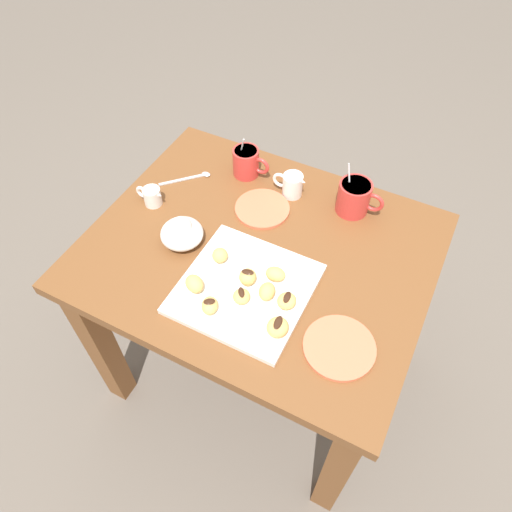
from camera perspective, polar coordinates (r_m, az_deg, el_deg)
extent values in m
plane|color=#665B51|center=(1.90, 0.24, -12.77)|extent=(8.00, 8.00, 0.00)
cube|color=brown|center=(1.32, 0.33, 0.44)|extent=(0.93, 0.76, 0.04)
cube|color=brown|center=(1.64, -18.05, -10.16)|extent=(0.07, 0.07, 0.67)
cube|color=brown|center=(1.44, 9.73, -23.60)|extent=(0.07, 0.07, 0.67)
cube|color=brown|center=(1.91, -6.27, 4.66)|extent=(0.07, 0.07, 0.67)
cube|color=brown|center=(1.74, 17.24, -4.37)|extent=(0.07, 0.07, 0.67)
cube|color=white|center=(1.21, -1.30, -3.92)|extent=(0.32, 0.32, 0.02)
cylinder|color=red|center=(1.49, -1.22, 11.18)|extent=(0.08, 0.08, 0.09)
torus|color=red|center=(1.47, 0.55, 10.74)|extent=(0.06, 0.01, 0.06)
cylinder|color=#331E11|center=(1.47, -1.24, 12.35)|extent=(0.07, 0.07, 0.01)
cylinder|color=silver|center=(1.48, -1.81, 12.40)|extent=(0.04, 0.03, 0.12)
cylinder|color=red|center=(1.40, 11.62, 6.90)|extent=(0.09, 0.09, 0.10)
torus|color=red|center=(1.39, 13.87, 6.23)|extent=(0.06, 0.01, 0.06)
cylinder|color=#331E11|center=(1.37, 11.91, 8.19)|extent=(0.08, 0.08, 0.01)
cylinder|color=silver|center=(1.38, 11.13, 8.30)|extent=(0.04, 0.03, 0.13)
cylinder|color=white|center=(1.43, 4.40, 8.46)|extent=(0.06, 0.06, 0.07)
cone|color=white|center=(1.41, 5.53, 8.86)|extent=(0.02, 0.02, 0.02)
torus|color=white|center=(1.44, 2.94, 9.07)|extent=(0.05, 0.01, 0.05)
cylinder|color=white|center=(1.41, 4.48, 9.35)|extent=(0.05, 0.05, 0.01)
ellipsoid|color=white|center=(1.31, -8.87, 2.66)|extent=(0.12, 0.12, 0.06)
sphere|color=silver|center=(1.30, -8.99, 3.32)|extent=(0.06, 0.06, 0.06)
ellipsoid|color=green|center=(1.28, -8.61, 3.72)|extent=(0.03, 0.03, 0.01)
cylinder|color=white|center=(1.44, -12.31, 6.97)|extent=(0.05, 0.05, 0.05)
cone|color=white|center=(1.41, -11.61, 7.18)|extent=(0.02, 0.02, 0.02)
torus|color=white|center=(1.45, -13.49, 7.46)|extent=(0.04, 0.01, 0.04)
cylinder|color=#381E11|center=(1.42, -12.45, 7.59)|extent=(0.04, 0.04, 0.01)
cylinder|color=#E5704C|center=(1.15, 9.95, -10.72)|extent=(0.17, 0.17, 0.01)
cylinder|color=#E5704C|center=(1.40, 0.76, 5.69)|extent=(0.16, 0.16, 0.01)
cube|color=silver|center=(1.51, -8.79, 9.04)|extent=(0.11, 0.11, 0.00)
ellipsoid|color=silver|center=(1.52, -6.02, 9.73)|extent=(0.03, 0.02, 0.01)
ellipsoid|color=#E5B260|center=(1.12, 2.62, -8.53)|extent=(0.05, 0.06, 0.04)
ellipsoid|color=#381E11|center=(1.10, 2.66, -7.97)|extent=(0.02, 0.04, 0.00)
ellipsoid|color=#E5B260|center=(1.18, 1.33, -4.26)|extent=(0.05, 0.06, 0.04)
ellipsoid|color=#E5B260|center=(1.17, 3.71, -5.39)|extent=(0.05, 0.05, 0.03)
ellipsoid|color=#381E11|center=(1.15, 3.75, -4.94)|extent=(0.02, 0.04, 0.00)
ellipsoid|color=#E5B260|center=(1.16, -5.56, -5.93)|extent=(0.06, 0.06, 0.03)
ellipsoid|color=#381E11|center=(1.15, -5.63, -5.45)|extent=(0.03, 0.03, 0.00)
ellipsoid|color=#E5B260|center=(1.20, -7.37, -3.32)|extent=(0.07, 0.06, 0.04)
ellipsoid|color=#E5B260|center=(1.25, -4.34, 0.08)|extent=(0.06, 0.06, 0.04)
ellipsoid|color=#E5B260|center=(1.17, -1.75, -4.86)|extent=(0.06, 0.06, 0.03)
ellipsoid|color=#381E11|center=(1.16, -1.77, -4.37)|extent=(0.03, 0.03, 0.00)
ellipsoid|color=#E5B260|center=(1.20, -1.00, -2.52)|extent=(0.06, 0.06, 0.04)
ellipsoid|color=#381E11|center=(1.18, -1.01, -1.92)|extent=(0.03, 0.02, 0.00)
ellipsoid|color=#E5B260|center=(1.21, 2.36, -2.17)|extent=(0.06, 0.04, 0.03)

